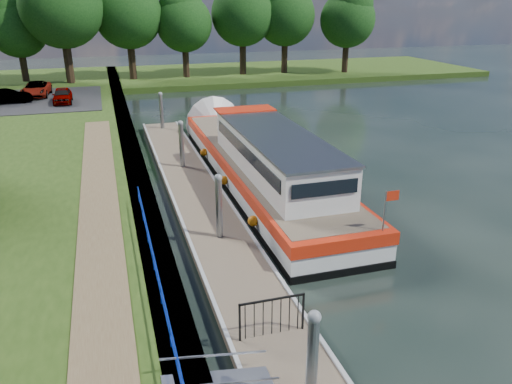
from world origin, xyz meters
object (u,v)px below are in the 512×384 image
object	(u,v)px
pontoon	(198,200)
car_d	(36,89)
car_a	(62,95)
barge	(257,160)
car_b	(9,96)

from	to	relation	value
pontoon	car_d	bearing A→B (deg)	109.46
car_a	barge	bearing A→B (deg)	-62.50
barge	car_d	xyz separation A→B (m)	(-13.04, 24.34, 0.39)
pontoon	barge	world-z (taller)	barge
barge	car_d	size ratio (longest dim) A/B	4.57
car_a	car_d	xyz separation A→B (m)	(-2.39, 3.81, 0.02)
pontoon	car_d	distance (m)	28.37
barge	car_a	size ratio (longest dim) A/B	5.82
pontoon	barge	bearing A→B (deg)	33.58
car_a	car_d	distance (m)	4.50
pontoon	car_a	distance (m)	24.01
car_a	pontoon	bearing A→B (deg)	-72.81
car_b	car_d	size ratio (longest dim) A/B	0.77
car_a	car_b	xyz separation A→B (m)	(-4.21, 1.02, -0.03)
pontoon	car_a	bearing A→B (deg)	107.11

